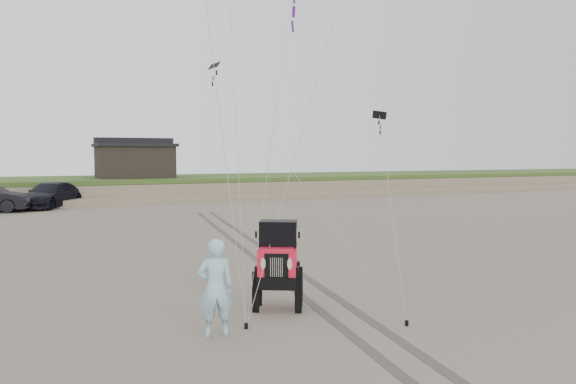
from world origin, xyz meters
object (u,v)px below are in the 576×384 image
at_px(truck_c, 50,195).
at_px(man, 215,287).
at_px(jeep, 278,274).
at_px(cabin, 134,160).

height_order(truck_c, man, man).
distance_m(truck_c, man, 31.46).
bearing_deg(truck_c, jeep, -51.42).
bearing_deg(cabin, man, -96.48).
bearing_deg(man, cabin, -86.94).
xyz_separation_m(truck_c, man, (2.43, -31.37, 0.12)).
relative_size(truck_c, jeep, 1.33).
distance_m(cabin, man, 38.06).
bearing_deg(jeep, man, -119.04).
bearing_deg(cabin, jeep, -93.74).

